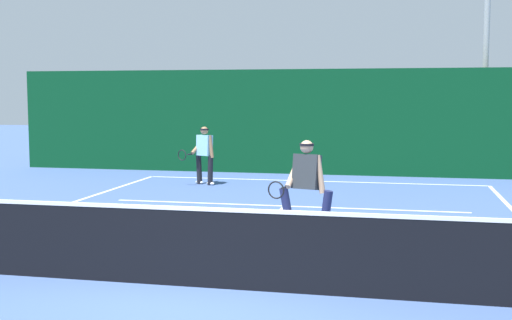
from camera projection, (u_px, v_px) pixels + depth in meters
ground_plane at (201, 287)px, 8.31m from camera, size 80.00×80.00×0.00m
court_line_baseline_far at (311, 181)px, 18.57m from camera, size 9.52×0.10×0.01m
court_line_service at (285, 206)px, 14.39m from camera, size 7.76×0.10×0.01m
court_line_centre at (255, 235)px, 11.42m from camera, size 0.10×6.40×0.01m
tennis_net at (200, 246)px, 8.26m from camera, size 10.43×0.09×1.08m
player_near at (306, 184)px, 11.09m from camera, size 1.05×0.88×1.66m
player_far at (204, 153)px, 17.77m from camera, size 0.96×0.85×1.57m
tennis_ball at (492, 236)px, 11.18m from camera, size 0.07×0.07×0.07m
back_fence_windscreen at (319, 122)px, 19.98m from camera, size 19.38×0.12×3.19m
light_pole at (487, 5)px, 19.55m from camera, size 0.55×0.44×8.37m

